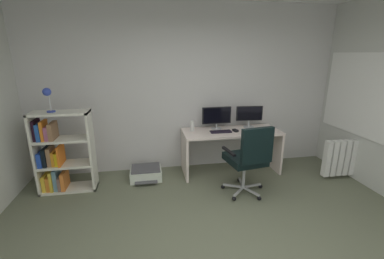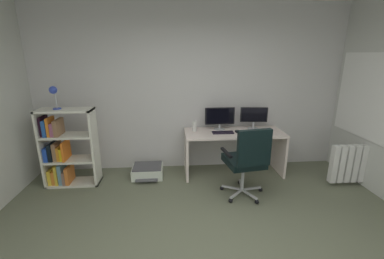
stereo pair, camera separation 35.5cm
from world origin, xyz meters
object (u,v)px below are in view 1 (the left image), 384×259
object	(u,v)px
desktop_speaker	(192,126)
bookshelf	(59,155)
desk	(231,141)
monitor_main	(217,116)
monitor_secondary	(249,115)
office_chair	(249,156)
radiator	(348,157)
computer_mouse	(235,130)
desk_lamp	(47,95)
keyboard	(221,132)
printer	(146,173)

from	to	relation	value
desktop_speaker	bookshelf	xyz separation A→B (m)	(-2.01, -0.27, -0.26)
desktop_speaker	bookshelf	world-z (taller)	bookshelf
desk	monitor_main	bearing A→B (deg)	147.38
monitor_secondary	office_chair	distance (m)	1.08
desktop_speaker	radiator	bearing A→B (deg)	-15.13
computer_mouse	desk_lamp	bearing A→B (deg)	167.41
keyboard	printer	xyz separation A→B (m)	(-1.23, 0.03, -0.65)
desktop_speaker	desk_lamp	size ratio (longest dim) A/B	0.51
computer_mouse	monitor_secondary	bearing A→B (deg)	18.26
desk	desk_lamp	size ratio (longest dim) A/B	4.86
office_chair	radiator	size ratio (longest dim) A/B	1.22
desktop_speaker	bookshelf	size ratio (longest dim) A/B	0.14
monitor_secondary	bookshelf	size ratio (longest dim) A/B	0.38
monitor_main	bookshelf	bearing A→B (deg)	-172.52
desk	desk_lamp	world-z (taller)	desk_lamp
monitor_secondary	printer	distance (m)	1.99
desktop_speaker	bookshelf	distance (m)	2.05
office_chair	printer	size ratio (longest dim) A/B	2.13
computer_mouse	desktop_speaker	bearing A→B (deg)	152.27
office_chair	radiator	bearing A→B (deg)	7.54
monitor_secondary	bookshelf	xyz separation A→B (m)	(-3.01, -0.32, -0.40)
printer	radiator	size ratio (longest dim) A/B	0.58
monitor_main	printer	distance (m)	1.49
computer_mouse	bookshelf	bearing A→B (deg)	167.41
office_chair	desk	bearing A→B (deg)	89.32
office_chair	desk_lamp	xyz separation A→B (m)	(-2.67, 0.63, 0.83)
radiator	monitor_secondary	bearing A→B (deg)	153.80
monitor_main	keyboard	size ratio (longest dim) A/B	1.46
monitor_main	bookshelf	world-z (taller)	bookshelf
keyboard	office_chair	size ratio (longest dim) A/B	0.32
keyboard	desk_lamp	distance (m)	2.57
desktop_speaker	monitor_secondary	bearing A→B (deg)	2.72
bookshelf	desk	bearing A→B (deg)	3.86
printer	keyboard	bearing A→B (deg)	-1.28
radiator	office_chair	bearing A→B (deg)	-172.46
desk	monitor_main	size ratio (longest dim) A/B	3.25
printer	computer_mouse	bearing A→B (deg)	-1.13
keyboard	desk_lamp	xyz separation A→B (m)	(-2.48, -0.12, 0.69)
computer_mouse	printer	distance (m)	1.62
monitor_secondary	bookshelf	bearing A→B (deg)	-173.94
monitor_main	bookshelf	xyz separation A→B (m)	(-2.44, -0.32, -0.40)
monitor_secondary	keyboard	bearing A→B (deg)	-160.10
keyboard	radiator	bearing A→B (deg)	-13.91
computer_mouse	printer	bearing A→B (deg)	163.83
desk	office_chair	bearing A→B (deg)	-90.68
computer_mouse	desk_lamp	distance (m)	2.81
desktop_speaker	office_chair	size ratio (longest dim) A/B	0.16
desk	desk_lamp	bearing A→B (deg)	-176.15
monitor_secondary	radiator	size ratio (longest dim) A/B	0.53
desk	monitor_main	world-z (taller)	monitor_main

